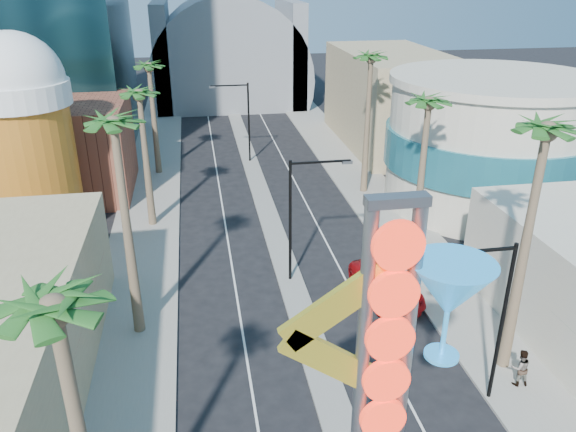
# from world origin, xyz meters

# --- Properties ---
(sidewalk_west) EXTENTS (5.00, 100.00, 0.15)m
(sidewalk_west) POSITION_xyz_m (-9.50, 35.00, 0.07)
(sidewalk_west) COLOR gray
(sidewalk_west) RESTS_ON ground
(sidewalk_east) EXTENTS (5.00, 100.00, 0.15)m
(sidewalk_east) POSITION_xyz_m (9.50, 35.00, 0.07)
(sidewalk_east) COLOR gray
(sidewalk_east) RESTS_ON ground
(median) EXTENTS (1.60, 84.00, 0.15)m
(median) POSITION_xyz_m (0.00, 38.00, 0.07)
(median) COLOR gray
(median) RESTS_ON ground
(brick_filler_west) EXTENTS (10.00, 10.00, 8.00)m
(brick_filler_west) POSITION_xyz_m (-16.00, 38.00, 4.00)
(brick_filler_west) COLOR brown
(brick_filler_west) RESTS_ON ground
(filler_east) EXTENTS (10.00, 20.00, 10.00)m
(filler_east) POSITION_xyz_m (16.00, 48.00, 5.00)
(filler_east) COLOR tan
(filler_east) RESTS_ON ground
(beer_mug) EXTENTS (7.00, 7.00, 14.50)m
(beer_mug) POSITION_xyz_m (-17.00, 30.00, 7.84)
(beer_mug) COLOR #BF7A19
(beer_mug) RESTS_ON ground
(turquoise_building) EXTENTS (16.60, 16.60, 10.60)m
(turquoise_building) POSITION_xyz_m (18.00, 30.00, 5.25)
(turquoise_building) COLOR beige
(turquoise_building) RESTS_ON ground
(canopy) EXTENTS (22.00, 16.00, 22.00)m
(canopy) POSITION_xyz_m (0.00, 72.00, 4.31)
(canopy) COLOR slate
(canopy) RESTS_ON ground
(neon_sign) EXTENTS (6.53, 2.60, 12.55)m
(neon_sign) POSITION_xyz_m (0.82, 2.96, 7.31)
(neon_sign) COLOR gray
(neon_sign) RESTS_ON ground
(streetlight_0) EXTENTS (3.79, 0.25, 8.00)m
(streetlight_0) POSITION_xyz_m (0.55, 20.00, 4.88)
(streetlight_0) COLOR black
(streetlight_0) RESTS_ON ground
(streetlight_1) EXTENTS (3.79, 0.25, 8.00)m
(streetlight_1) POSITION_xyz_m (-0.55, 44.00, 4.88)
(streetlight_1) COLOR black
(streetlight_1) RESTS_ON ground
(streetlight_2) EXTENTS (3.45, 0.25, 8.00)m
(streetlight_2) POSITION_xyz_m (6.72, 8.00, 4.83)
(streetlight_2) COLOR black
(streetlight_2) RESTS_ON ground
(palm_0) EXTENTS (2.40, 2.40, 11.70)m
(palm_0) POSITION_xyz_m (-9.00, 2.00, 9.93)
(palm_0) COLOR brown
(palm_0) RESTS_ON ground
(palm_1) EXTENTS (2.40, 2.40, 12.70)m
(palm_1) POSITION_xyz_m (-9.00, 16.00, 10.82)
(palm_1) COLOR brown
(palm_1) RESTS_ON ground
(palm_2) EXTENTS (2.40, 2.40, 11.20)m
(palm_2) POSITION_xyz_m (-9.00, 30.00, 9.48)
(palm_2) COLOR brown
(palm_2) RESTS_ON ground
(palm_3) EXTENTS (2.40, 2.40, 11.20)m
(palm_3) POSITION_xyz_m (-9.00, 42.00, 9.48)
(palm_3) COLOR brown
(palm_3) RESTS_ON ground
(palm_5) EXTENTS (2.40, 2.40, 13.20)m
(palm_5) POSITION_xyz_m (9.00, 10.00, 11.27)
(palm_5) COLOR brown
(palm_5) RESTS_ON ground
(palm_6) EXTENTS (2.40, 2.40, 11.70)m
(palm_6) POSITION_xyz_m (9.00, 22.00, 9.93)
(palm_6) COLOR brown
(palm_6) RESTS_ON ground
(palm_7) EXTENTS (2.40, 2.40, 12.70)m
(palm_7) POSITION_xyz_m (9.00, 34.00, 10.82)
(palm_7) COLOR brown
(palm_7) RESTS_ON ground
(red_pickup) EXTENTS (3.50, 6.31, 1.67)m
(red_pickup) POSITION_xyz_m (5.35, 17.13, 0.84)
(red_pickup) COLOR #AF0D11
(red_pickup) RESTS_ON ground
(pedestrian_b) EXTENTS (0.98, 0.80, 1.89)m
(pedestrian_b) POSITION_xyz_m (8.93, 8.53, 1.10)
(pedestrian_b) COLOR gray
(pedestrian_b) RESTS_ON sidewalk_east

